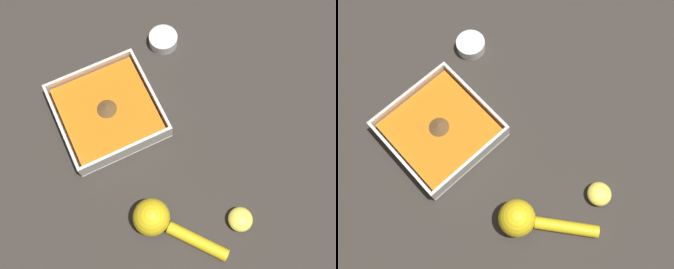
# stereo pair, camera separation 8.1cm
# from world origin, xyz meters

# --- Properties ---
(ground_plane) EXTENTS (4.00, 4.00, 0.00)m
(ground_plane) POSITION_xyz_m (0.00, 0.00, 0.00)
(ground_plane) COLOR #332D28
(square_dish) EXTENTS (0.21, 0.21, 0.05)m
(square_dish) POSITION_xyz_m (-0.02, 0.01, 0.02)
(square_dish) COLOR silver
(square_dish) RESTS_ON ground_plane
(spice_bowl) EXTENTS (0.07, 0.07, 0.03)m
(spice_bowl) POSITION_xyz_m (0.09, -0.18, 0.01)
(spice_bowl) COLOR silver
(spice_bowl) RESTS_ON ground_plane
(lemon_squeezer) EXTENTS (0.17, 0.14, 0.07)m
(lemon_squeezer) POSITION_xyz_m (-0.28, 0.01, 0.03)
(lemon_squeezer) COLOR yellow
(lemon_squeezer) RESTS_ON ground_plane
(lemon_half) EXTENTS (0.05, 0.05, 0.03)m
(lemon_half) POSITION_xyz_m (-0.34, -0.14, 0.01)
(lemon_half) COLOR #EFDB4C
(lemon_half) RESTS_ON ground_plane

